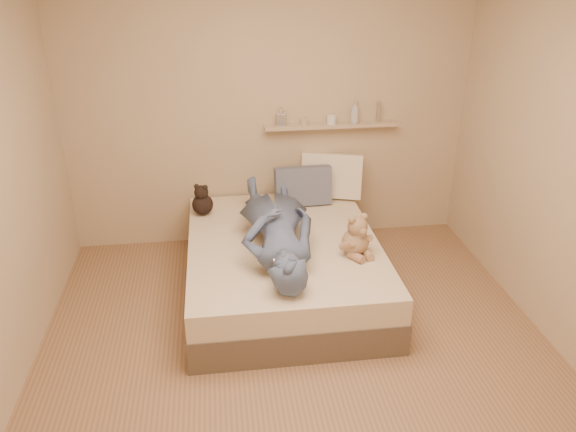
{
  "coord_description": "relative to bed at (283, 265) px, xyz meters",
  "views": [
    {
      "loc": [
        -0.48,
        -2.94,
        2.54
      ],
      "look_at": [
        0.0,
        0.65,
        0.8
      ],
      "focal_mm": 35.0,
      "sensor_mm": 36.0,
      "label": 1
    }
  ],
  "objects": [
    {
      "name": "room",
      "position": [
        0.0,
        -0.93,
        1.08
      ],
      "size": [
        3.8,
        3.8,
        3.8
      ],
      "color": "#90684A",
      "rests_on": "ground"
    },
    {
      "name": "bed",
      "position": [
        0.0,
        0.0,
        0.0
      ],
      "size": [
        1.5,
        1.9,
        0.45
      ],
      "color": "brown",
      "rests_on": "floor"
    },
    {
      "name": "game_console",
      "position": [
        -0.06,
        -0.56,
        0.37
      ],
      "size": [
        0.18,
        0.12,
        0.06
      ],
      "color": "#ABAEB2",
      "rests_on": "bed"
    },
    {
      "name": "teddy_bear",
      "position": [
        0.51,
        -0.29,
        0.36
      ],
      "size": [
        0.27,
        0.28,
        0.34
      ],
      "color": "#9C7856",
      "rests_on": "bed"
    },
    {
      "name": "dark_plush",
      "position": [
        -0.63,
        0.58,
        0.35
      ],
      "size": [
        0.18,
        0.18,
        0.28
      ],
      "color": "black",
      "rests_on": "bed"
    },
    {
      "name": "pillow_cream",
      "position": [
        0.56,
        0.83,
        0.43
      ],
      "size": [
        0.6,
        0.4,
        0.43
      ],
      "primitive_type": "cube",
      "rotation": [
        -0.25,
        0.0,
        -0.29
      ],
      "color": "beige",
      "rests_on": "bed"
    },
    {
      "name": "pillow_grey",
      "position": [
        0.27,
        0.69,
        0.4
      ],
      "size": [
        0.51,
        0.22,
        0.36
      ],
      "primitive_type": "cube",
      "rotation": [
        -0.19,
        0.0,
        0.05
      ],
      "color": "slate",
      "rests_on": "bed"
    },
    {
      "name": "person",
      "position": [
        -0.07,
        -0.1,
        0.41
      ],
      "size": [
        0.57,
        1.54,
        0.37
      ],
      "primitive_type": "imported",
      "rotation": [
        0.0,
        0.0,
        3.14
      ],
      "color": "#4B5576",
      "rests_on": "bed"
    },
    {
      "name": "wall_shelf",
      "position": [
        0.55,
        0.91,
        0.88
      ],
      "size": [
        1.2,
        0.12,
        0.03
      ],
      "primitive_type": "cube",
      "color": "tan",
      "rests_on": "wall_back"
    },
    {
      "name": "shelf_bottles",
      "position": [
        0.51,
        0.91,
        0.97
      ],
      "size": [
        0.94,
        0.11,
        0.2
      ],
      "color": "silver",
      "rests_on": "wall_shelf"
    }
  ]
}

